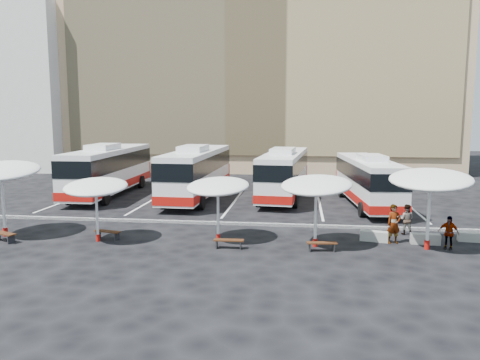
# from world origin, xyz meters

# --- Properties ---
(ground) EXTENTS (120.00, 120.00, 0.00)m
(ground) POSITION_xyz_m (0.00, 0.00, 0.00)
(ground) COLOR black
(ground) RESTS_ON ground
(sandstone_building) EXTENTS (42.00, 18.25, 29.60)m
(sandstone_building) POSITION_xyz_m (0.00, 31.87, 12.63)
(sandstone_building) COLOR tan
(sandstone_building) RESTS_ON ground
(apartment_block) EXTENTS (14.00, 14.00, 18.00)m
(apartment_block) POSITION_xyz_m (-28.00, 28.00, 9.00)
(apartment_block) COLOR silver
(apartment_block) RESTS_ON ground
(curb_divider) EXTENTS (34.00, 0.25, 0.15)m
(curb_divider) POSITION_xyz_m (0.00, 0.50, 0.07)
(curb_divider) COLOR black
(curb_divider) RESTS_ON ground
(bay_lines) EXTENTS (24.15, 12.00, 0.01)m
(bay_lines) POSITION_xyz_m (0.00, 8.00, 0.01)
(bay_lines) COLOR white
(bay_lines) RESTS_ON ground
(bus_0) EXTENTS (3.14, 12.62, 3.99)m
(bus_0) POSITION_xyz_m (-9.95, 9.23, 2.04)
(bus_0) COLOR white
(bus_0) RESTS_ON ground
(bus_1) EXTENTS (3.16, 12.60, 3.98)m
(bus_1) POSITION_xyz_m (-2.91, 8.60, 2.03)
(bus_1) COLOR white
(bus_1) RESTS_ON ground
(bus_2) EXTENTS (3.55, 12.04, 3.76)m
(bus_2) POSITION_xyz_m (3.45, 9.77, 1.92)
(bus_2) COLOR white
(bus_2) RESTS_ON ground
(bus_3) EXTENTS (3.40, 11.36, 3.55)m
(bus_3) POSITION_xyz_m (9.17, 7.28, 1.81)
(bus_3) COLOR white
(bus_3) RESTS_ON ground
(sunshade_0) EXTENTS (4.53, 4.57, 3.91)m
(sunshade_0) POSITION_xyz_m (-10.23, -3.43, 3.33)
(sunshade_0) COLOR white
(sunshade_0) RESTS_ON ground
(sunshade_1) EXTENTS (3.42, 3.45, 3.16)m
(sunshade_1) POSITION_xyz_m (-5.11, -3.78, 2.68)
(sunshade_1) COLOR white
(sunshade_1) RESTS_ON ground
(sunshade_2) EXTENTS (3.54, 3.58, 3.17)m
(sunshade_2) POSITION_xyz_m (0.69, -2.95, 2.70)
(sunshade_2) COLOR white
(sunshade_2) RESTS_ON ground
(sunshade_3) EXTENTS (4.13, 4.16, 3.41)m
(sunshade_3) POSITION_xyz_m (5.37, -3.36, 2.90)
(sunshade_3) COLOR white
(sunshade_3) RESTS_ON ground
(sunshade_4) EXTENTS (4.62, 4.65, 3.79)m
(sunshade_4) POSITION_xyz_m (10.44, -3.15, 3.22)
(sunshade_4) COLOR white
(sunshade_4) RESTS_ON ground
(wood_bench_0) EXTENTS (1.52, 0.96, 0.46)m
(wood_bench_0) POSITION_xyz_m (-9.63, -4.45, 0.35)
(wood_bench_0) COLOR #33190B
(wood_bench_0) RESTS_ON ground
(wood_bench_1) EXTENTS (1.43, 0.67, 0.42)m
(wood_bench_1) POSITION_xyz_m (-4.82, -3.33, 0.33)
(wood_bench_1) COLOR #33190B
(wood_bench_1) RESTS_ON ground
(wood_bench_2) EXTENTS (1.40, 0.42, 0.43)m
(wood_bench_2) POSITION_xyz_m (1.40, -4.20, 0.33)
(wood_bench_2) COLOR #33190B
(wood_bench_2) RESTS_ON ground
(wood_bench_3) EXTENTS (1.39, 0.52, 0.42)m
(wood_bench_3) POSITION_xyz_m (5.64, -4.09, 0.32)
(wood_bench_3) COLOR #33190B
(wood_bench_3) RESTS_ON ground
(conc_bench_0) EXTENTS (1.39, 0.71, 0.50)m
(conc_bench_0) POSITION_xyz_m (8.26, -2.02, 0.25)
(conc_bench_0) COLOR gray
(conc_bench_0) RESTS_ON ground
(conc_bench_1) EXTENTS (1.36, 0.53, 0.50)m
(conc_bench_1) POSITION_xyz_m (10.60, -2.24, 0.25)
(conc_bench_1) COLOR gray
(conc_bench_1) RESTS_ON ground
(conc_bench_2) EXTENTS (1.22, 0.52, 0.44)m
(conc_bench_2) POSITION_xyz_m (12.92, -1.49, 0.22)
(conc_bench_2) COLOR gray
(conc_bench_2) RESTS_ON ground
(passenger_0) EXTENTS (0.80, 0.64, 1.90)m
(passenger_0) POSITION_xyz_m (9.11, -2.29, 0.95)
(passenger_0) COLOR black
(passenger_0) RESTS_ON ground
(passenger_1) EXTENTS (0.88, 0.75, 1.58)m
(passenger_1) POSITION_xyz_m (10.08, -0.47, 0.79)
(passenger_1) COLOR black
(passenger_1) RESTS_ON ground
(passenger_2) EXTENTS (0.98, 0.79, 1.55)m
(passenger_2) POSITION_xyz_m (11.41, -2.99, 0.78)
(passenger_2) COLOR black
(passenger_2) RESTS_ON ground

